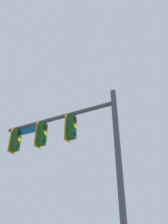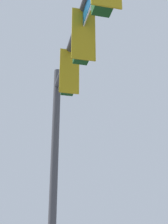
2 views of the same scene
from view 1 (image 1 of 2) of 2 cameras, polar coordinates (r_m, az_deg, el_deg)
The scene contains 1 object.
signal_pole_near at distance 9.57m, azimuth -4.37°, elevation -8.14°, with size 5.97×1.28×7.32m.
Camera 1 is at (-8.85, -1.96, 1.75)m, focal length 35.00 mm.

